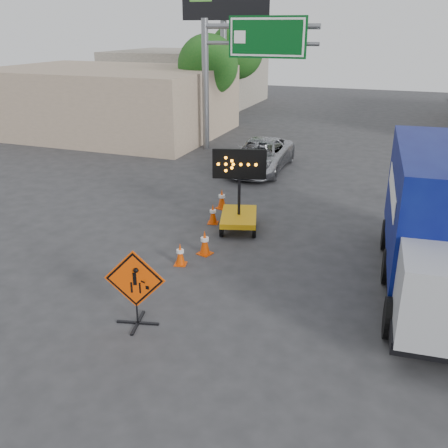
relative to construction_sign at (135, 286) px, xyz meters
The scene contains 15 objects.
ground 1.83m from the construction_sign, 42.36° to the right, with size 100.00×100.00×0.00m, color #2D2D30.
storefront_left_near 22.93m from the construction_sign, 124.15° to the left, with size 14.00×10.00×4.00m, color tan.
storefront_left_far 35.78m from the construction_sign, 112.81° to the left, with size 12.00×10.00×4.40m, color #AA9F8E.
highway_gantry 17.71m from the construction_sign, 101.02° to the left, with size 6.18×0.38×6.90m.
billboard 26.63m from the construction_sign, 106.19° to the left, with size 6.10×0.54×9.85m.
tree_left_near 22.28m from the construction_sign, 108.12° to the left, with size 3.71×3.71×6.03m.
tree_left_far 30.23m from the construction_sign, 105.18° to the left, with size 4.10×4.10×6.66m.
construction_sign is the anchor object (origin of this frame).
arrow_board 6.35m from the construction_sign, 87.49° to the left, with size 1.70×2.19×2.77m.
pickup_truck 13.71m from the construction_sign, 95.09° to the left, with size 2.42×5.24×1.46m, color #AEB0B6.
box_truck 7.64m from the construction_sign, 33.61° to the left, with size 2.91×7.75×3.61m.
cone_a 3.24m from the construction_sign, 97.26° to the left, with size 0.40×0.40×0.66m.
cone_b 4.11m from the construction_sign, 90.26° to the left, with size 0.48×0.48×0.76m.
cone_c 6.56m from the construction_sign, 96.44° to the left, with size 0.43×0.43×0.70m.
cone_d 8.11m from the construction_sign, 97.04° to the left, with size 0.47×0.47×0.76m.
Camera 1 is at (4.24, -7.50, 6.44)m, focal length 40.00 mm.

